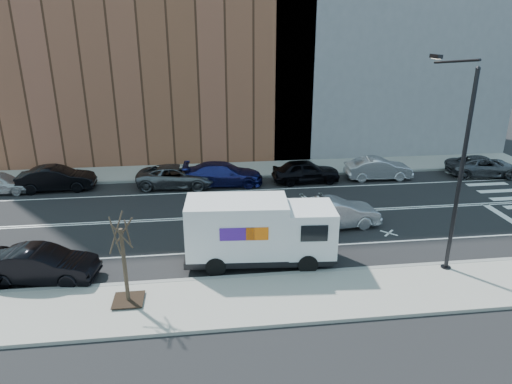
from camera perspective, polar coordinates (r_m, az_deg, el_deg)
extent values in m
plane|color=black|center=(26.97, 1.71, -2.85)|extent=(120.00, 120.00, 0.00)
cube|color=gray|center=(19.29, 5.77, -12.87)|extent=(44.00, 3.60, 0.15)
cube|color=gray|center=(35.14, -0.46, 2.87)|extent=(44.00, 3.60, 0.15)
cube|color=gray|center=(20.78, 4.68, -10.17)|extent=(44.00, 0.25, 0.17)
cube|color=gray|center=(33.43, -0.10, 1.97)|extent=(44.00, 0.25, 0.17)
cube|color=brown|center=(40.32, -13.87, 20.32)|extent=(26.00, 10.00, 22.00)
cylinder|color=black|center=(21.16, 24.19, 1.72)|extent=(0.18, 0.18, 9.00)
cylinder|color=black|center=(22.82, 22.60, -8.80)|extent=(0.44, 0.44, 0.20)
sphere|color=black|center=(20.33, 26.02, 13.68)|extent=(0.20, 0.20, 0.20)
cylinder|color=black|center=(21.77, 23.68, 14.73)|extent=(0.11, 3.49, 0.48)
cube|color=black|center=(23.25, 21.60, 15.50)|extent=(0.25, 0.80, 0.18)
cube|color=#FFF2CC|center=(23.25, 21.56, 15.26)|extent=(0.18, 0.55, 0.03)
cube|color=black|center=(19.41, -15.65, -12.84)|extent=(1.20, 1.20, 0.04)
cylinder|color=#382B1E|center=(18.64, -16.10, -8.91)|extent=(0.16, 0.16, 3.20)
cylinder|color=#382B1E|center=(17.98, -15.74, -4.99)|extent=(0.06, 0.80, 1.44)
cylinder|color=#382B1E|center=(18.22, -16.18, -4.69)|extent=(0.81, 0.31, 1.19)
cylinder|color=#382B1E|center=(18.18, -17.09, -4.83)|extent=(0.58, 0.76, 1.50)
cylinder|color=#382B1E|center=(17.92, -17.23, -5.23)|extent=(0.47, 0.61, 1.37)
cylinder|color=#382B1E|center=(17.79, -16.39, -5.33)|extent=(0.72, 0.29, 1.13)
cube|color=black|center=(21.57, 0.27, -7.64)|extent=(6.89, 2.76, 0.33)
cube|color=silver|center=(21.30, 6.73, -4.59)|extent=(2.34, 2.49, 2.17)
cube|color=black|center=(21.37, 9.70, -3.70)|extent=(0.21, 2.01, 1.03)
cube|color=black|center=(20.11, 7.31, -5.16)|extent=(1.20, 0.13, 0.76)
cube|color=black|center=(22.24, 6.27, -2.55)|extent=(1.20, 0.13, 0.76)
cube|color=black|center=(21.97, 9.37, -7.07)|extent=(0.32, 2.18, 0.38)
cube|color=silver|center=(20.92, -2.41, -4.28)|extent=(4.73, 2.72, 2.50)
cube|color=#47198C|center=(19.75, -2.37, -5.31)|extent=(1.52, 0.13, 0.60)
cube|color=orange|center=(19.77, 0.16, -5.26)|extent=(0.98, 0.09, 0.60)
cube|color=#47198C|center=(21.97, -2.45, -2.57)|extent=(1.52, 0.13, 0.60)
cube|color=orange|center=(21.99, -0.19, -2.53)|extent=(0.98, 0.09, 0.60)
cylinder|color=black|center=(20.87, 6.48, -8.92)|extent=(0.93, 0.37, 0.91)
cylinder|color=black|center=(22.76, 5.62, -6.26)|extent=(0.93, 0.37, 0.91)
cylinder|color=black|center=(20.63, -5.07, -9.23)|extent=(0.93, 0.37, 0.91)
cylinder|color=black|center=(22.55, -4.89, -6.51)|extent=(0.93, 0.37, 0.91)
imported|color=black|center=(33.48, -23.66, 1.55)|extent=(5.02, 1.90, 1.63)
imported|color=#505358|center=(31.83, -9.88, 1.96)|extent=(5.61, 3.01, 1.50)
imported|color=navy|center=(31.78, -4.12, 2.27)|extent=(5.62, 2.60, 1.59)
imported|color=black|center=(32.46, 6.26, 2.61)|extent=(4.80, 2.05, 1.62)
imported|color=#BABABF|center=(34.11, 15.05, 2.85)|extent=(4.78, 1.79, 1.56)
imported|color=#434549|center=(37.65, 26.56, 2.90)|extent=(5.45, 3.03, 1.44)
imported|color=#AEAFB3|center=(25.46, 9.86, -2.63)|extent=(5.07, 2.23, 1.62)
imported|color=black|center=(22.06, -25.22, -8.25)|extent=(4.87, 2.21, 1.55)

